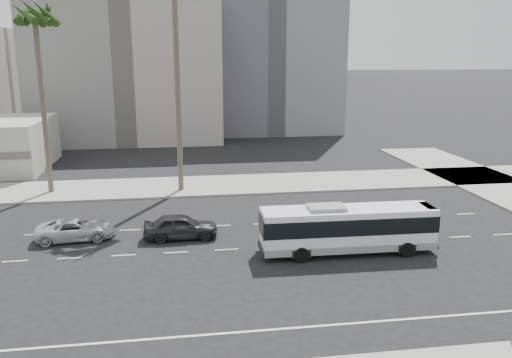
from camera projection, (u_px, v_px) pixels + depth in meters
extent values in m
plane|color=black|center=(276.00, 247.00, 31.31)|extent=(700.00, 700.00, 0.00)
cube|color=gray|center=(244.00, 184.00, 46.20)|extent=(120.00, 7.00, 0.15)
cube|color=gray|center=(130.00, 72.00, 70.73)|extent=(24.00, 18.00, 18.00)
cube|color=slate|center=(265.00, 43.00, 79.40)|extent=(20.00, 20.00, 26.00)
cube|color=#BAB19C|center=(183.00, 33.00, 266.17)|extent=(42.00, 42.00, 44.00)
cube|color=slate|center=(280.00, 4.00, 250.67)|extent=(26.00, 26.00, 70.00)
cube|color=slate|center=(314.00, 20.00, 284.28)|extent=(22.00, 22.00, 60.00)
cube|color=silver|center=(348.00, 227.00, 30.11)|extent=(10.17, 2.41, 2.27)
cube|color=black|center=(348.00, 222.00, 30.04)|extent=(10.23, 2.48, 0.96)
cube|color=gray|center=(347.00, 243.00, 30.34)|extent=(10.19, 2.45, 0.44)
cube|color=gray|center=(327.00, 208.00, 29.63)|extent=(2.12, 1.44, 0.26)
cube|color=#262628|center=(426.00, 207.00, 30.57)|extent=(0.55, 1.58, 0.26)
cylinder|color=black|center=(407.00, 249.00, 29.77)|extent=(0.87, 0.26, 0.87)
cylinder|color=black|center=(391.00, 236.00, 31.92)|extent=(0.87, 0.26, 0.87)
cylinder|color=black|center=(302.00, 255.00, 28.87)|extent=(0.87, 0.26, 0.87)
cylinder|color=black|center=(293.00, 241.00, 31.02)|extent=(0.87, 0.26, 0.87)
imported|color=#26262B|center=(181.00, 226.00, 32.65)|extent=(1.91, 4.66, 1.58)
imported|color=silver|center=(75.00, 229.00, 32.48)|extent=(2.67, 4.96, 1.32)
cylinder|color=brown|center=(177.00, 84.00, 42.00)|extent=(0.50, 0.50, 18.13)
cylinder|color=brown|center=(43.00, 109.00, 41.86)|extent=(0.44, 0.44, 14.10)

